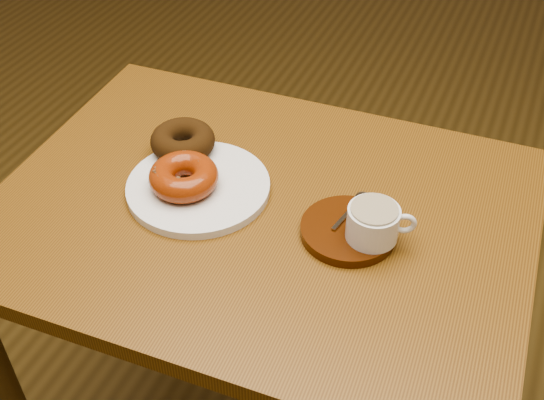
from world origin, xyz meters
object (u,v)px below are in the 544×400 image
at_px(cafe_table, 262,261).
at_px(donut_plate, 198,187).
at_px(coffee_cup, 374,223).
at_px(saucer, 348,230).

xyz_separation_m(cafe_table, donut_plate, (-0.11, -0.00, 0.14)).
height_order(cafe_table, coffee_cup, coffee_cup).
distance_m(saucer, coffee_cup, 0.05).
relative_size(donut_plate, saucer, 1.61).
xyz_separation_m(donut_plate, saucer, (0.26, -0.00, 0.00)).
bearing_deg(coffee_cup, saucer, 153.00).
relative_size(saucer, coffee_cup, 1.45).
bearing_deg(cafe_table, donut_plate, -179.82).
bearing_deg(donut_plate, cafe_table, 2.21).
bearing_deg(cafe_table, coffee_cup, -5.88).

